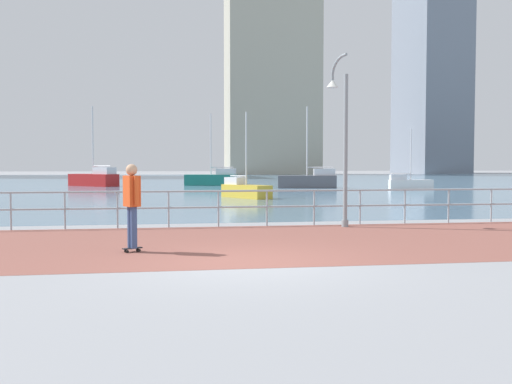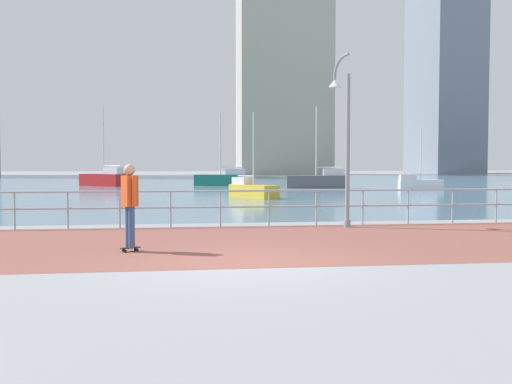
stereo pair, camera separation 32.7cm
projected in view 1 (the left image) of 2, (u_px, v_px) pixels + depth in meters
ground at (184, 185)px, 49.73m from camera, size 220.00×220.00×0.00m
brick_paving at (232, 242)px, 12.94m from camera, size 28.00×6.65×0.01m
harbor_water at (180, 181)px, 60.63m from camera, size 180.00×88.00×0.00m
waterfront_railing at (218, 201)px, 16.19m from camera, size 25.25×0.06×1.05m
lamppost at (341, 131)px, 16.19m from camera, size 0.53×0.76×4.90m
skateboarder at (132, 199)px, 11.45m from camera, size 0.41×0.53×1.78m
sailboat_teal at (409, 183)px, 41.91m from camera, size 3.25×1.44×4.40m
sailboat_ivory at (95, 179)px, 47.12m from camera, size 4.41×4.28×6.59m
sailboat_white at (213, 179)px, 48.48m from camera, size 4.56×2.59×6.12m
sailboat_gray at (245, 190)px, 30.43m from camera, size 2.44×3.34×4.57m
sailboat_yellow at (309, 180)px, 43.60m from camera, size 4.60×2.19×6.21m
tower_beige at (431, 62)px, 119.06m from camera, size 10.22×17.50×48.12m
tower_concrete at (272, 51)px, 105.68m from camera, size 16.78×10.73×47.36m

